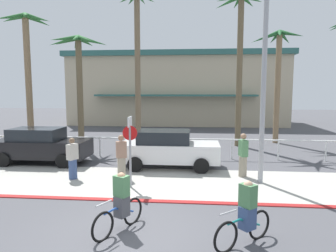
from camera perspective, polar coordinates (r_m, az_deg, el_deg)
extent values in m
plane|color=#4C4C51|center=(17.52, -0.12, -4.83)|extent=(80.00, 80.00, 0.00)
cube|color=#ADAAA0|center=(11.92, -2.78, -10.30)|extent=(44.00, 4.00, 0.02)
cube|color=maroon|center=(10.05, -4.42, -13.57)|extent=(44.00, 0.24, 0.03)
cube|color=#BCAD8E|center=(33.27, 1.83, 6.42)|extent=(21.37, 8.23, 6.71)
cube|color=#2D605B|center=(33.45, 1.85, 12.60)|extent=(21.97, 8.83, 0.50)
cube|color=#2D605B|center=(28.66, 1.26, 5.68)|extent=(14.96, 1.20, 0.16)
cylinder|color=white|center=(15.87, -0.63, -2.36)|extent=(20.52, 0.08, 0.08)
cylinder|color=white|center=(18.55, -26.01, -3.29)|extent=(0.08, 0.08, 1.00)
cylinder|color=white|center=(17.48, -19.59, -3.57)|extent=(0.08, 0.08, 1.00)
cylinder|color=white|center=(16.65, -12.44, -3.83)|extent=(0.08, 0.08, 1.00)
cylinder|color=white|center=(16.11, -4.67, -4.05)|extent=(0.08, 0.08, 1.00)
cylinder|color=white|center=(15.88, 3.48, -4.20)|extent=(0.08, 0.08, 1.00)
cylinder|color=white|center=(15.98, 11.70, -4.26)|extent=(0.08, 0.08, 1.00)
cylinder|color=white|center=(16.39, 19.67, -4.24)|extent=(0.08, 0.08, 1.00)
cylinder|color=white|center=(17.10, 27.11, -4.14)|extent=(0.08, 0.08, 1.00)
cylinder|color=gray|center=(11.11, -6.97, -5.80)|extent=(0.08, 0.08, 2.20)
cube|color=white|center=(10.91, -7.07, 0.79)|extent=(0.04, 0.56, 0.36)
cylinder|color=red|center=(10.95, -7.04, -1.30)|extent=(0.52, 0.03, 0.52)
cylinder|color=#9EA0A5|center=(11.86, 17.23, 7.64)|extent=(0.18, 0.18, 7.50)
cylinder|color=#846B4C|center=(19.90, -24.32, 7.14)|extent=(0.36, 0.36, 7.71)
cone|color=#2D6B33|center=(19.97, -22.94, 17.83)|extent=(1.53, 0.32, 0.68)
cone|color=#2D6B33|center=(20.72, -22.85, 17.45)|extent=(1.10, 1.59, 0.65)
cone|color=#2D6B33|center=(20.98, -24.84, 17.12)|extent=(1.01, 1.44, 0.71)
cone|color=#2D6B33|center=(20.65, -26.55, 17.32)|extent=(1.44, 0.32, 0.64)
cone|color=#2D6B33|center=(19.88, -27.08, 17.47)|extent=(1.19, 1.73, 0.82)
cone|color=#2D6B33|center=(19.58, -24.84, 18.08)|extent=(1.06, 1.52, 0.62)
cylinder|color=brown|center=(19.24, -15.93, 5.75)|extent=(0.36, 0.36, 6.54)
cone|color=#2D6B33|center=(19.16, -13.75, 14.94)|extent=(1.80, 0.32, 0.76)
cone|color=#2D6B33|center=(19.74, -13.94, 14.96)|extent=(1.48, 1.32, 0.58)
cone|color=#2D6B33|center=(20.21, -14.90, 14.73)|extent=(0.63, 1.83, 0.58)
cone|color=#2D6B33|center=(20.19, -16.56, 14.42)|extent=(1.08, 1.55, 0.76)
cone|color=#2D6B33|center=(20.03, -18.16, 14.65)|extent=(1.79, 0.91, 0.62)
cone|color=#2D6B33|center=(19.48, -18.65, 14.58)|extent=(1.70, 0.88, 0.80)
cone|color=#2D6B33|center=(18.89, -18.51, 15.03)|extent=(1.24, 1.82, 0.69)
cone|color=#2D6B33|center=(18.69, -16.73, 15.17)|extent=(0.60, 1.69, 0.70)
cone|color=#2D6B33|center=(18.79, -15.06, 15.20)|extent=(1.45, 1.29, 0.68)
cylinder|color=#756047|center=(20.11, -5.62, 10.16)|extent=(0.36, 0.36, 9.45)
cylinder|color=brown|center=(19.66, 13.03, 9.55)|extent=(0.36, 0.36, 9.07)
cone|color=#2D6B33|center=(20.98, 14.47, 21.36)|extent=(1.22, 1.41, 0.69)
cone|color=#2D6B33|center=(20.97, 12.67, 21.35)|extent=(0.63, 1.48, 0.73)
cone|color=#2D6B33|center=(20.60, 11.05, 21.49)|extent=(1.70, 1.04, 0.85)
cylinder|color=#846B4C|center=(21.54, 19.54, 6.54)|extent=(0.36, 0.36, 7.17)
cone|color=#235B2D|center=(22.02, 21.84, 15.46)|extent=(1.54, 0.32, 0.59)
cone|color=#235B2D|center=(22.51, 20.73, 14.96)|extent=(1.29, 1.51, 0.84)
cone|color=#235B2D|center=(22.38, 19.10, 15.11)|extent=(0.63, 1.45, 0.81)
cone|color=#235B2D|center=(22.01, 17.48, 15.31)|extent=(1.85, 1.11, 0.82)
cone|color=#235B2D|center=(21.30, 18.16, 15.56)|extent=(1.69, 1.03, 0.84)
cone|color=#235B2D|center=(21.06, 19.95, 15.68)|extent=(0.67, 1.65, 0.78)
cone|color=#235B2D|center=(21.44, 21.33, 15.64)|extent=(1.11, 1.27, 0.65)
cube|color=black|center=(15.95, -22.13, -3.79)|extent=(4.40, 1.80, 0.80)
cube|color=#1E2328|center=(15.96, -23.03, -1.35)|extent=(2.29, 1.58, 0.56)
cylinder|color=black|center=(16.24, -16.17, -4.82)|extent=(0.66, 0.22, 0.66)
cylinder|color=black|center=(14.62, -18.75, -6.17)|extent=(0.66, 0.22, 0.66)
cylinder|color=black|center=(17.46, -24.83, -4.38)|extent=(0.66, 0.22, 0.66)
cylinder|color=black|center=(15.97, -28.07, -5.54)|extent=(0.66, 0.22, 0.66)
cube|color=white|center=(13.93, 0.32, -4.76)|extent=(4.40, 1.80, 0.80)
cube|color=#1E2328|center=(13.83, -0.71, -1.98)|extent=(2.29, 1.58, 0.56)
cylinder|color=black|center=(14.84, 6.07, -5.66)|extent=(0.66, 0.22, 0.66)
cylinder|color=black|center=(13.09, 6.18, -7.34)|extent=(0.66, 0.22, 0.66)
cylinder|color=black|center=(15.06, -4.75, -5.46)|extent=(0.66, 0.22, 0.66)
cylinder|color=black|center=(13.34, -6.10, -7.07)|extent=(0.66, 0.22, 0.66)
torus|color=black|center=(7.17, 10.63, -19.56)|extent=(0.59, 0.51, 0.72)
torus|color=black|center=(7.93, 16.47, -17.08)|extent=(0.59, 0.51, 0.72)
cylinder|color=#197F7A|center=(7.63, 14.87, -16.78)|extent=(0.56, 0.48, 0.35)
cylinder|color=#197F7A|center=(7.21, 12.08, -16.91)|extent=(0.32, 0.28, 0.07)
cylinder|color=#197F7A|center=(7.53, 14.40, -16.49)|extent=(0.05, 0.05, 0.44)
cylinder|color=silver|center=(6.98, 11.03, -15.38)|extent=(0.41, 0.35, 0.04)
cube|color=#384C7A|center=(7.51, 14.41, -16.07)|extent=(0.43, 0.42, 0.52)
cube|color=#4C7F51|center=(7.33, 14.53, -12.31)|extent=(0.42, 0.43, 0.52)
sphere|color=#D6A884|center=(7.26, 14.59, -10.59)|extent=(0.22, 0.22, 0.22)
torus|color=black|center=(7.68, -11.95, -17.74)|extent=(0.39, 0.67, 0.72)
torus|color=black|center=(8.43, -6.49, -15.36)|extent=(0.39, 0.67, 0.72)
cylinder|color=#2851A8|center=(8.14, -8.05, -15.08)|extent=(0.36, 0.64, 0.35)
cylinder|color=#2851A8|center=(7.73, -10.70, -15.23)|extent=(0.22, 0.36, 0.07)
cylinder|color=#2851A8|center=(8.05, -8.51, -14.81)|extent=(0.05, 0.05, 0.44)
cylinder|color=silver|center=(7.51, -11.77, -13.79)|extent=(0.26, 0.46, 0.04)
cube|color=#4C4C51|center=(8.02, -8.52, -14.41)|extent=(0.40, 0.41, 0.52)
cube|color=#4C7F51|center=(7.85, -8.59, -10.87)|extent=(0.42, 0.39, 0.52)
sphere|color=#9E7556|center=(7.79, -8.62, -9.26)|extent=(0.22, 0.22, 0.22)
cylinder|color=#384C7A|center=(12.78, -17.14, -7.65)|extent=(0.43, 0.43, 0.79)
cube|color=#B7B2A8|center=(12.63, -17.25, -4.58)|extent=(0.41, 0.47, 0.61)
sphere|color=brown|center=(12.55, -17.32, -2.60)|extent=(0.22, 0.22, 0.22)
cylinder|color=gray|center=(12.48, -8.55, -7.65)|extent=(0.42, 0.42, 0.84)
cube|color=#93705B|center=(12.32, -8.61, -4.31)|extent=(0.47, 0.39, 0.64)
sphere|color=#9E7556|center=(12.24, -8.65, -2.16)|extent=(0.23, 0.23, 0.23)
cylinder|color=gray|center=(12.87, 13.62, -7.29)|extent=(0.39, 0.39, 0.85)
cube|color=#4C7F51|center=(12.71, 13.72, -3.98)|extent=(0.36, 0.45, 0.66)
sphere|color=#9E7556|center=(12.64, 13.78, -1.86)|extent=(0.23, 0.23, 0.23)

